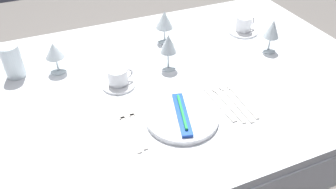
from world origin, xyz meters
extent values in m
cube|color=white|center=(0.00, 0.00, 0.72)|extent=(1.80, 1.10, 0.04)
cube|color=white|center=(0.00, 0.55, 0.61)|extent=(1.80, 0.01, 0.18)
cylinder|color=brown|center=(0.80, 0.45, 0.35)|extent=(0.07, 0.07, 0.70)
cylinder|color=white|center=(0.01, -0.25, 0.75)|extent=(0.25, 0.25, 0.02)
cube|color=blue|center=(0.01, -0.25, 0.76)|extent=(0.09, 0.21, 0.01)
cylinder|color=green|center=(0.01, -0.25, 0.78)|extent=(0.05, 0.17, 0.01)
cube|color=beige|center=(-0.14, -0.24, 0.74)|extent=(0.02, 0.17, 0.00)
cube|color=beige|center=(-0.14, -0.15, 0.74)|extent=(0.02, 0.04, 0.00)
cube|color=beige|center=(-0.17, -0.25, 0.74)|extent=(0.02, 0.17, 0.00)
cube|color=beige|center=(-0.17, -0.15, 0.74)|extent=(0.02, 0.04, 0.00)
cube|color=beige|center=(0.17, -0.24, 0.74)|extent=(0.02, 0.18, 0.00)
cube|color=beige|center=(0.16, -0.13, 0.74)|extent=(0.02, 0.06, 0.00)
cube|color=beige|center=(0.19, -0.25, 0.74)|extent=(0.02, 0.19, 0.00)
ellipsoid|color=beige|center=(0.19, -0.14, 0.74)|extent=(0.03, 0.04, 0.01)
cube|color=beige|center=(0.22, -0.26, 0.74)|extent=(0.02, 0.20, 0.00)
ellipsoid|color=beige|center=(0.23, -0.15, 0.74)|extent=(0.03, 0.04, 0.01)
cube|color=beige|center=(0.25, -0.26, 0.74)|extent=(0.02, 0.18, 0.00)
ellipsoid|color=beige|center=(0.25, -0.15, 0.74)|extent=(0.03, 0.04, 0.01)
cylinder|color=white|center=(-0.13, 0.02, 0.74)|extent=(0.13, 0.13, 0.01)
cylinder|color=white|center=(-0.13, 0.02, 0.78)|extent=(0.07, 0.07, 0.06)
torus|color=white|center=(-0.09, 0.02, 0.78)|extent=(0.04, 0.01, 0.04)
cylinder|color=white|center=(0.54, 0.21, 0.74)|extent=(0.14, 0.14, 0.01)
cylinder|color=white|center=(0.54, 0.21, 0.78)|extent=(0.07, 0.07, 0.07)
torus|color=white|center=(0.58, 0.21, 0.79)|extent=(0.05, 0.01, 0.05)
cylinder|color=silver|center=(0.55, 0.01, 0.74)|extent=(0.06, 0.06, 0.01)
cylinder|color=silver|center=(0.55, 0.01, 0.78)|extent=(0.01, 0.01, 0.06)
cone|color=silver|center=(0.55, 0.01, 0.85)|extent=(0.07, 0.07, 0.08)
cylinder|color=silver|center=(0.16, 0.27, 0.74)|extent=(0.07, 0.07, 0.01)
cylinder|color=silver|center=(0.16, 0.27, 0.78)|extent=(0.01, 0.01, 0.06)
cone|color=silver|center=(0.16, 0.27, 0.85)|extent=(0.08, 0.08, 0.08)
cylinder|color=silver|center=(-0.33, 0.21, 0.74)|extent=(0.07, 0.07, 0.01)
cylinder|color=silver|center=(-0.33, 0.21, 0.78)|extent=(0.01, 0.01, 0.06)
cone|color=silver|center=(-0.33, 0.21, 0.84)|extent=(0.08, 0.08, 0.06)
cylinder|color=silver|center=(0.09, 0.06, 0.74)|extent=(0.06, 0.06, 0.01)
cylinder|color=silver|center=(0.09, 0.06, 0.78)|extent=(0.01, 0.01, 0.07)
cone|color=silver|center=(0.09, 0.06, 0.86)|extent=(0.07, 0.07, 0.08)
cylinder|color=silver|center=(-0.48, 0.24, 0.81)|extent=(0.08, 0.08, 0.13)
cylinder|color=#C68C1E|center=(-0.48, 0.24, 0.78)|extent=(0.07, 0.07, 0.07)
camera|label=1|loc=(-0.36, -1.00, 1.50)|focal=35.95mm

